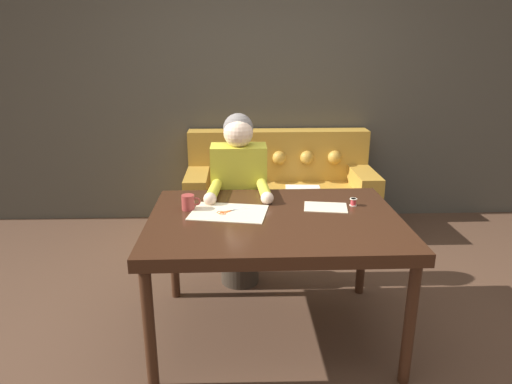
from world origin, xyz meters
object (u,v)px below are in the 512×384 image
object	(u,v)px
couch	(279,196)
person	(239,202)
scissors	(228,212)
thread_spool	(353,202)
dining_table	(275,228)
mug	(188,202)

from	to	relation	value
couch	person	world-z (taller)	person
couch	scissors	size ratio (longest dim) A/B	8.59
thread_spool	couch	bearing A→B (deg)	101.64
couch	scissors	bearing A→B (deg)	-105.90
thread_spool	dining_table	bearing A→B (deg)	-160.59
scissors	person	bearing A→B (deg)	83.17
dining_table	thread_spool	world-z (taller)	thread_spool
dining_table	thread_spool	xyz separation A→B (m)	(0.49, 0.17, 0.09)
dining_table	thread_spool	distance (m)	0.53
mug	thread_spool	size ratio (longest dim) A/B	2.51
person	mug	xyz separation A→B (m)	(-0.30, -0.50, 0.17)
dining_table	person	size ratio (longest dim) A/B	1.14
scissors	mug	world-z (taller)	mug
dining_table	person	xyz separation A→B (m)	(-0.20, 0.64, -0.06)
mug	thread_spool	distance (m)	0.99
mug	thread_spool	xyz separation A→B (m)	(0.99, 0.03, -0.02)
dining_table	couch	distance (m)	1.72
thread_spool	person	bearing A→B (deg)	145.89
dining_table	mug	world-z (taller)	mug
dining_table	person	distance (m)	0.68
couch	mug	distance (m)	1.74
dining_table	thread_spool	bearing A→B (deg)	19.41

